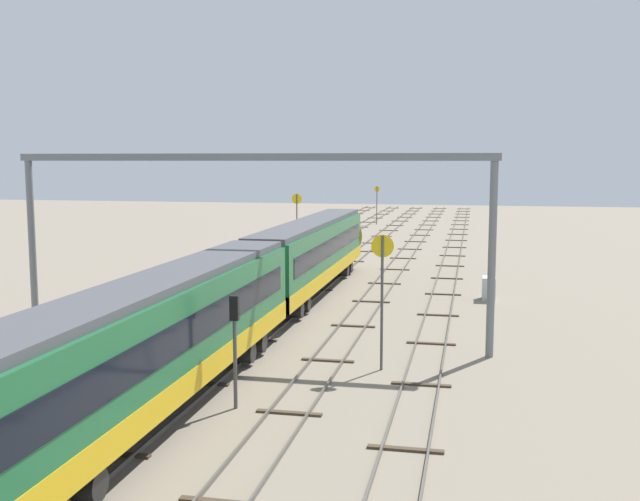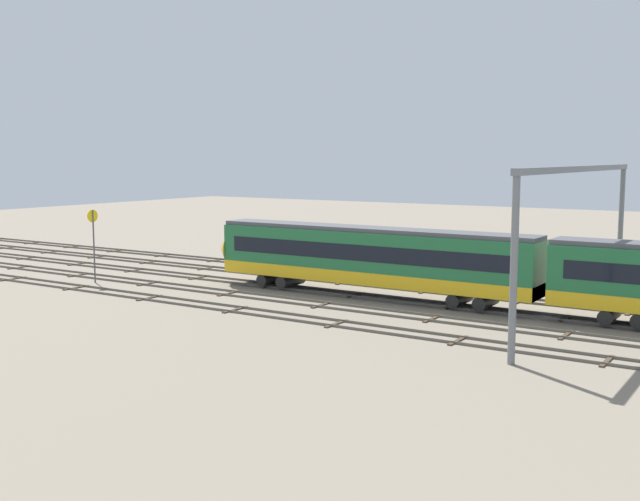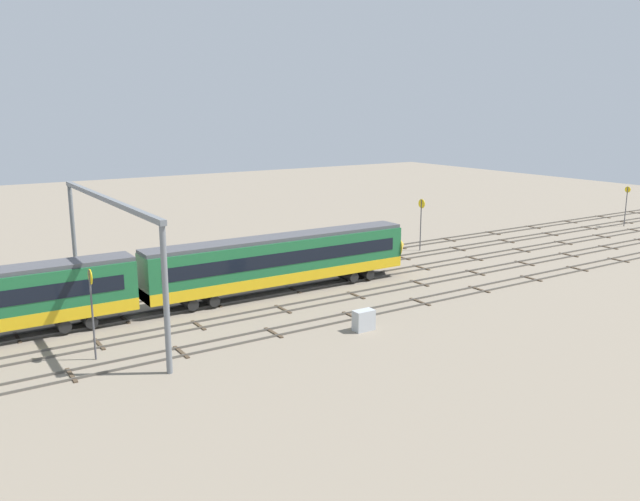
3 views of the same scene
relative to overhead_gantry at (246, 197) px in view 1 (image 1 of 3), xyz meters
name	(u,v)px [view 1 (image 1 of 3)]	position (x,y,z in m)	size (l,w,h in m)	color
ground_plane	(316,290)	(15.44, -0.08, -7.22)	(200.37, 200.37, 0.00)	gray
track_near_foreground	(443,294)	(15.44, -8.83, -7.15)	(184.37, 2.40, 0.16)	#59544C
track_second_near	(378,291)	(15.44, -4.46, -7.15)	(184.37, 2.40, 0.16)	#59544C
track_with_train	(316,289)	(15.44, -0.08, -7.15)	(184.37, 2.40, 0.16)	#59544C
track_second_far	(255,287)	(15.44, 4.30, -7.15)	(184.37, 2.40, 0.16)	#59544C
track_far_background	(197,285)	(15.44, 8.68, -7.15)	(184.37, 2.40, 0.16)	#59544C
overhead_gantry	(246,197)	(0.00, 0.00, 0.00)	(0.40, 23.77, 9.31)	slate
speed_sign_near_foreground	(377,200)	(68.72, 2.64, -3.87)	(0.14, 0.81, 5.35)	#4C4C51
speed_sign_mid_trackside	(382,283)	(-3.13, -6.98, -3.41)	(0.14, 0.97, 5.87)	#4C4C51
speed_sign_far_trackside	(297,214)	(35.53, 6.12, -3.45)	(0.14, 1.00, 5.75)	#4C4C51
signal_light_trackside_approach	(235,334)	(-9.17, -2.40, -4.47)	(0.31, 0.32, 4.17)	#4C4C51
relay_cabinet	(489,288)	(14.30, -11.79, -6.48)	(1.54, 0.84, 1.49)	#B2B7BC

